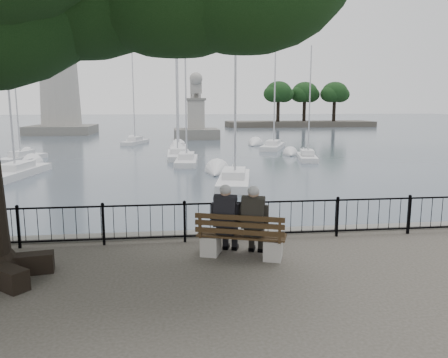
{
  "coord_description": "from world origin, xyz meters",
  "views": [
    {
      "loc": [
        -1.29,
        -8.2,
        3.43
      ],
      "look_at": [
        0.0,
        2.5,
        1.6
      ],
      "focal_mm": 35.0,
      "sensor_mm": 36.0,
      "label": 1
    }
  ],
  "objects": [
    {
      "name": "harbor",
      "position": [
        0.0,
        3.0,
        -0.5
      ],
      "size": [
        260.0,
        260.0,
        1.2
      ],
      "color": "#5F5E5B",
      "rests_on": "ground"
    },
    {
      "name": "railing",
      "position": [
        0.0,
        2.5,
        0.56
      ],
      "size": [
        22.06,
        0.06,
        1.0
      ],
      "color": "black",
      "rests_on": "ground"
    },
    {
      "name": "bench",
      "position": [
        0.24,
        1.21,
        0.37
      ],
      "size": [
        2.09,
        1.24,
        1.06
      ],
      "color": "gray",
      "rests_on": "ground"
    },
    {
      "name": "person_left",
      "position": [
        -0.06,
        1.44,
        0.77
      ],
      "size": [
        0.68,
        0.92,
        1.68
      ],
      "color": "black",
      "rests_on": "ground"
    },
    {
      "name": "person_right",
      "position": [
        0.54,
        1.23,
        0.77
      ],
      "size": [
        0.68,
        0.92,
        1.68
      ],
      "color": "black",
      "rests_on": "ground"
    },
    {
      "name": "lighthouse",
      "position": [
        -18.0,
        62.0,
        11.27
      ],
      "size": [
        9.5,
        9.5,
        29.24
      ],
      "color": "#5F5E5B",
      "rests_on": "ground"
    },
    {
      "name": "lion_monument",
      "position": [
        2.0,
        49.94,
        1.16
      ],
      "size": [
        5.85,
        5.85,
        8.66
      ],
      "color": "#5F5E5B",
      "rests_on": "ground"
    },
    {
      "name": "sailboat_a",
      "position": [
        -10.98,
        20.32,
        -0.7
      ],
      "size": [
        2.71,
        6.38,
        10.55
      ],
      "color": "silver",
      "rests_on": "ground"
    },
    {
      "name": "sailboat_b",
      "position": [
        -0.17,
        24.97,
        -0.66
      ],
      "size": [
        1.99,
        5.62,
        11.72
      ],
      "color": "silver",
      "rests_on": "ground"
    },
    {
      "name": "sailboat_c",
      "position": [
        2.19,
        15.83,
        -0.68
      ],
      "size": [
        2.78,
        6.25,
        11.43
      ],
      "color": "silver",
      "rests_on": "ground"
    },
    {
      "name": "sailboat_d",
      "position": [
        9.75,
        26.35,
        -0.71
      ],
      "size": [
        2.32,
        5.0,
        9.2
      ],
      "color": "silver",
      "rests_on": "ground"
    },
    {
      "name": "sailboat_e",
      "position": [
        -13.26,
        28.33,
        -0.65
      ],
      "size": [
        2.9,
        5.2,
        11.46
      ],
      "color": "silver",
      "rests_on": "ground"
    },
    {
      "name": "sailboat_f",
      "position": [
        -0.56,
        35.06,
        -0.66
      ],
      "size": [
        1.5,
        5.36,
        11.43
      ],
      "color": "silver",
      "rests_on": "ground"
    },
    {
      "name": "sailboat_g",
      "position": [
        9.03,
        35.43,
        -0.67
      ],
      "size": [
        3.85,
        6.29,
        11.84
      ],
      "color": "silver",
      "rests_on": "ground"
    },
    {
      "name": "sailboat_h",
      "position": [
        -5.43,
        42.84,
        -0.61
      ],
      "size": [
        2.98,
        5.25,
        12.92
      ],
      "color": "silver",
      "rests_on": "ground"
    },
    {
      "name": "sailboat_i",
      "position": [
        -0.79,
        28.72,
        -0.68
      ],
      "size": [
        1.68,
        5.96,
        11.22
      ],
      "color": "silver",
      "rests_on": "ground"
    },
    {
      "name": "far_shore",
      "position": [
        25.54,
        79.46,
        3.0
      ],
      "size": [
        30.0,
        8.6,
        9.18
      ],
      "color": "#37332C",
      "rests_on": "ground"
    }
  ]
}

